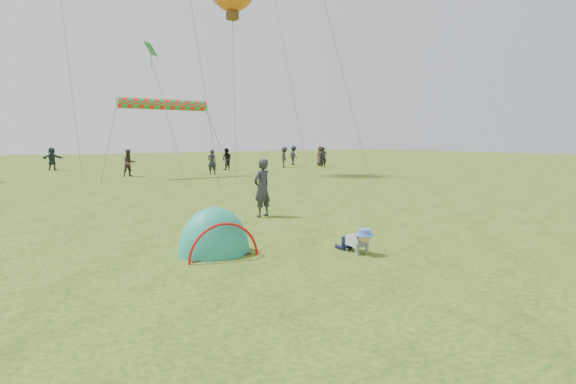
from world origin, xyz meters
TOP-DOWN VIEW (x-y plane):
  - ground at (0.00, 0.00)m, footprint 140.00×140.00m
  - crawling_toddler at (0.81, 0.41)m, footprint 0.51×0.71m
  - popup_tent at (-1.60, 2.01)m, footprint 1.55×1.31m
  - standing_adult at (1.42, 5.16)m, footprint 0.72×0.59m
  - crowd_person_0 at (6.98, 20.75)m, footprint 0.66×0.50m
  - crowd_person_1 at (9.59, 23.85)m, footprint 0.85×0.96m
  - crowd_person_3 at (14.98, 24.23)m, footprint 1.19×1.22m
  - crowd_person_7 at (2.10, 22.18)m, footprint 0.88×0.72m
  - crowd_person_9 at (17.71, 26.83)m, footprint 0.75×1.17m
  - crowd_person_10 at (18.95, 24.54)m, footprint 0.77×0.96m
  - crowd_person_11 at (-1.08, 31.10)m, footprint 1.61×1.21m
  - crowd_person_12 at (17.56, 22.42)m, footprint 0.72×0.66m
  - rainbow_tube_kite at (3.75, 20.35)m, footprint 5.29×0.64m
  - diamond_kite_3 at (3.52, 21.65)m, footprint 1.01×1.01m

SIDE VIEW (x-z plane):
  - ground at x=0.00m, z-range 0.00..0.00m
  - popup_tent at x=-1.60m, z-range -0.95..0.95m
  - crawling_toddler at x=0.81m, z-range 0.00..0.54m
  - crowd_person_0 at x=6.98m, z-range 0.00..1.63m
  - crowd_person_1 at x=9.59m, z-range 0.00..1.64m
  - crowd_person_12 at x=17.56m, z-range 0.00..1.65m
  - crowd_person_7 at x=2.10m, z-range 0.00..1.67m
  - crowd_person_3 at x=14.98m, z-range 0.00..1.68m
  - crowd_person_11 at x=-1.08m, z-range 0.00..1.69m
  - crowd_person_10 at x=18.95m, z-range 0.00..1.70m
  - crowd_person_9 at x=17.71m, z-range 0.00..1.72m
  - standing_adult at x=1.42m, z-range 0.00..1.72m
  - rainbow_tube_kite at x=3.75m, z-range 4.03..4.67m
  - diamond_kite_3 at x=3.52m, z-range 7.31..8.13m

